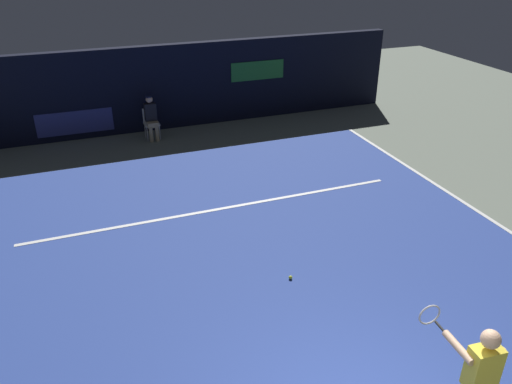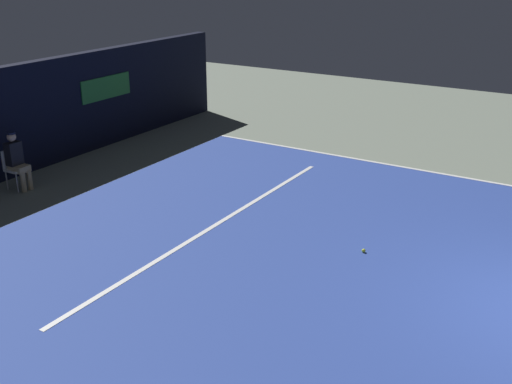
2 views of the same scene
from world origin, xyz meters
name	(u,v)px [view 1 (image 1 of 2)]	position (x,y,z in m)	size (l,w,h in m)	color
ground_plane	(247,254)	(0.00, 4.40, 0.00)	(31.73, 31.73, 0.00)	gray
court_surface	(247,254)	(0.00, 4.40, 0.01)	(10.94, 10.80, 0.01)	#2D479E
line_sideline_left	(470,206)	(5.42, 4.40, 0.01)	(0.10, 10.80, 0.01)	white
line_service	(219,209)	(0.00, 6.29, 0.01)	(8.53, 0.10, 0.01)	white
back_wall	(162,88)	(0.00, 12.13, 1.30)	(15.50, 0.33, 2.60)	black
tennis_player	(477,379)	(1.14, -0.34, 0.99)	(0.55, 0.96, 1.73)	#DBAD89
line_judge_on_chair	(151,117)	(-0.56, 11.27, 0.69)	(0.45, 0.54, 1.32)	white
tennis_ball	(291,277)	(0.46, 3.35, 0.05)	(0.07, 0.07, 0.07)	#CCE033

